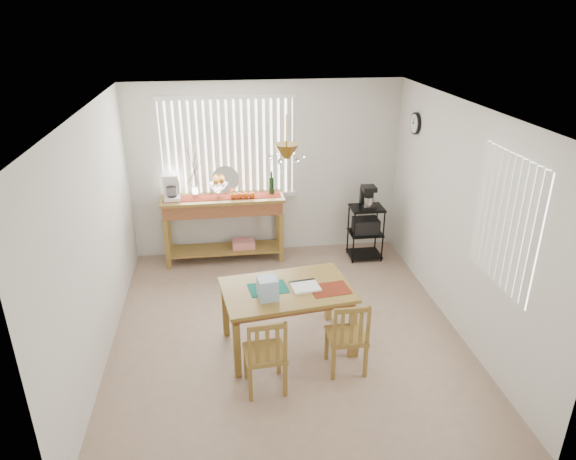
{
  "coord_description": "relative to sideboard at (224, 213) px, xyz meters",
  "views": [
    {
      "loc": [
        -0.66,
        -5.08,
        3.52
      ],
      "look_at": [
        0.1,
        0.55,
        1.05
      ],
      "focal_mm": 32.0,
      "sensor_mm": 36.0,
      "label": 1
    }
  ],
  "objects": [
    {
      "name": "ground",
      "position": [
        0.65,
        -1.98,
        -0.75
      ],
      "size": [
        4.0,
        4.5,
        0.01
      ],
      "primitive_type": "cube",
      "color": "#A0826C"
    },
    {
      "name": "room_shell",
      "position": [
        0.65,
        -1.97,
        0.94
      ],
      "size": [
        4.2,
        4.7,
        2.7
      ],
      "color": "silver",
      "rests_on": "ground"
    },
    {
      "name": "sideboard",
      "position": [
        0.0,
        0.0,
        0.0
      ],
      "size": [
        1.77,
        0.5,
        1.0
      ],
      "color": "olive",
      "rests_on": "ground"
    },
    {
      "name": "sideboard_items",
      "position": [
        -0.29,
        0.02,
        0.4
      ],
      "size": [
        1.68,
        0.43,
        0.76
      ],
      "color": "maroon",
      "rests_on": "sideboard"
    },
    {
      "name": "wire_cart",
      "position": [
        2.09,
        -0.23,
        -0.26
      ],
      "size": [
        0.48,
        0.39,
        0.82
      ],
      "color": "black",
      "rests_on": "ground"
    },
    {
      "name": "cart_items",
      "position": [
        2.09,
        -0.22,
        0.23
      ],
      "size": [
        0.19,
        0.23,
        0.34
      ],
      "color": "black",
      "rests_on": "wire_cart"
    },
    {
      "name": "dining_table",
      "position": [
        0.62,
        -2.28,
        -0.1
      ],
      "size": [
        1.48,
        1.06,
        0.74
      ],
      "color": "olive",
      "rests_on": "ground"
    },
    {
      "name": "table_items",
      "position": [
        0.51,
        -2.41,
        0.08
      ],
      "size": [
        1.11,
        0.48,
        0.24
      ],
      "color": "#116553",
      "rests_on": "dining_table"
    },
    {
      "name": "chair_left",
      "position": [
        0.32,
        -2.98,
        -0.33
      ],
      "size": [
        0.43,
        0.43,
        0.86
      ],
      "color": "olive",
      "rests_on": "ground"
    },
    {
      "name": "chair_right",
      "position": [
        1.18,
        -2.8,
        -0.33
      ],
      "size": [
        0.39,
        0.39,
        0.85
      ],
      "color": "olive",
      "rests_on": "ground"
    }
  ]
}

